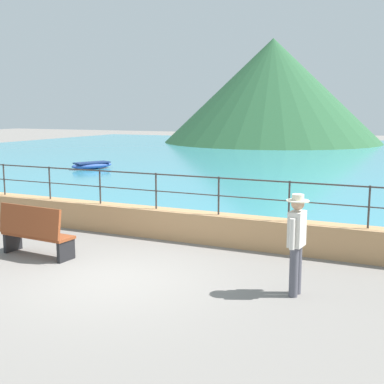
# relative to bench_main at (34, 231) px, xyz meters

# --- Properties ---
(ground_plane) EXTENTS (120.00, 120.00, 0.00)m
(ground_plane) POSITION_rel_bench_main_xyz_m (2.33, -0.51, -0.56)
(ground_plane) COLOR slate
(promenade_wall) EXTENTS (20.00, 0.56, 0.70)m
(promenade_wall) POSITION_rel_bench_main_xyz_m (2.33, 2.69, -0.21)
(promenade_wall) COLOR tan
(promenade_wall) RESTS_ON ground
(railing) EXTENTS (18.44, 0.04, 0.90)m
(railing) POSITION_rel_bench_main_xyz_m (2.33, 2.69, 0.76)
(railing) COLOR #383330
(railing) RESTS_ON promenade_wall
(lake_water) EXTENTS (64.00, 44.32, 0.06)m
(lake_water) POSITION_rel_bench_main_xyz_m (2.33, 25.33, -0.53)
(lake_water) COLOR teal
(lake_water) RESTS_ON ground
(hill_main) EXTENTS (20.90, 20.90, 9.90)m
(hill_main) POSITION_rel_bench_main_xyz_m (-6.30, 39.94, 4.39)
(hill_main) COLOR #285633
(hill_main) RESTS_ON ground
(bench_main) EXTENTS (1.73, 0.67, 1.13)m
(bench_main) POSITION_rel_bench_main_xyz_m (0.00, 0.00, 0.00)
(bench_main) COLOR brown
(bench_main) RESTS_ON ground
(person_walking) EXTENTS (0.38, 0.57, 1.75)m
(person_walking) POSITION_rel_bench_main_xyz_m (5.63, 0.09, 0.42)
(person_walking) COLOR #4C4C56
(person_walking) RESTS_ON ground
(boat_0) EXTENTS (1.83, 2.46, 0.36)m
(boat_0) POSITION_rel_bench_main_xyz_m (-8.51, 13.74, -0.30)
(boat_0) COLOR #2D4C9E
(boat_0) RESTS_ON lake_water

